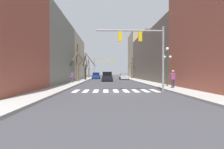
% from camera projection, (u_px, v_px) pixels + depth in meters
% --- Properties ---
extents(ground_plane, '(240.00, 240.00, 0.00)m').
position_uv_depth(ground_plane, '(117.00, 92.00, 14.62)').
color(ground_plane, '#38383D').
extents(sidewalk_left, '(2.24, 90.00, 0.15)m').
position_uv_depth(sidewalk_left, '(48.00, 92.00, 14.41)').
color(sidewalk_left, '#9E9E99').
rests_on(sidewalk_left, ground_plane).
extents(sidewalk_right, '(2.24, 90.00, 0.15)m').
position_uv_depth(sidewalk_right, '(183.00, 91.00, 14.83)').
color(sidewalk_right, '#9E9E99').
rests_on(sidewalk_right, ground_plane).
extents(building_row_left, '(6.00, 40.24, 13.95)m').
position_uv_depth(building_row_left, '(48.00, 47.00, 26.88)').
color(building_row_left, '#934C3D').
rests_on(building_row_left, ground_plane).
extents(building_row_right, '(6.00, 51.73, 13.71)m').
position_uv_depth(building_row_right, '(159.00, 52.00, 35.22)').
color(building_row_right, '#934C3D').
rests_on(building_row_right, ground_plane).
extents(crosswalk_stripes, '(7.65, 2.60, 0.01)m').
position_uv_depth(crosswalk_stripes, '(116.00, 91.00, 15.88)').
color(crosswalk_stripes, white).
rests_on(crosswalk_stripes, ground_plane).
extents(traffic_signal_near, '(6.17, 0.28, 5.86)m').
position_uv_depth(traffic_signal_near, '(144.00, 44.00, 15.82)').
color(traffic_signal_near, gray).
rests_on(traffic_signal_near, ground_plane).
extents(traffic_signal_far, '(6.24, 0.28, 6.28)m').
position_uv_depth(traffic_signal_far, '(102.00, 63.00, 52.39)').
color(traffic_signal_far, gray).
rests_on(traffic_signal_far, ground_plane).
extents(street_lamp_right_corner, '(0.95, 0.36, 4.31)m').
position_uv_depth(street_lamp_right_corner, '(167.00, 59.00, 19.22)').
color(street_lamp_right_corner, '#1E4C2D').
rests_on(street_lamp_right_corner, sidewalk_right).
extents(car_parked_right_near, '(2.11, 4.28, 1.67)m').
position_uv_depth(car_parked_right_near, '(96.00, 76.00, 46.15)').
color(car_parked_right_near, navy).
rests_on(car_parked_right_near, ground_plane).
extents(car_at_intersection, '(2.08, 4.21, 1.55)m').
position_uv_depth(car_at_intersection, '(124.00, 76.00, 41.38)').
color(car_at_intersection, silver).
rests_on(car_at_intersection, ground_plane).
extents(car_driving_toward_lane, '(2.13, 4.76, 1.81)m').
position_uv_depth(car_driving_toward_lane, '(107.00, 77.00, 33.83)').
color(car_driving_toward_lane, black).
rests_on(car_driving_toward_lane, ground_plane).
extents(pedestrian_on_right_sidewalk, '(0.56, 0.51, 1.58)m').
position_uv_depth(pedestrian_on_right_sidewalk, '(72.00, 76.00, 26.01)').
color(pedestrian_on_right_sidewalk, '#4C4C51').
rests_on(pedestrian_on_right_sidewalk, sidewalk_left).
extents(pedestrian_waiting_at_curb, '(0.66, 0.52, 1.75)m').
position_uv_depth(pedestrian_waiting_at_curb, '(173.00, 77.00, 17.31)').
color(pedestrian_waiting_at_curb, '#282D47').
rests_on(pedestrian_waiting_at_curb, sidewalk_right).
extents(street_tree_left_far, '(2.80, 2.52, 5.51)m').
position_uv_depth(street_tree_left_far, '(132.00, 69.00, 46.50)').
color(street_tree_left_far, brown).
rests_on(street_tree_left_far, sidewalk_right).
extents(street_tree_left_mid, '(1.33, 2.19, 5.43)m').
position_uv_depth(street_tree_left_mid, '(88.00, 70.00, 49.57)').
color(street_tree_left_mid, brown).
rests_on(street_tree_left_mid, sidewalk_left).
extents(street_tree_right_near, '(3.93, 4.44, 5.83)m').
position_uv_depth(street_tree_right_near, '(85.00, 66.00, 37.45)').
color(street_tree_right_near, '#473828').
rests_on(street_tree_right_near, sidewalk_left).
extents(street_tree_right_mid, '(2.40, 3.17, 6.51)m').
position_uv_depth(street_tree_right_mid, '(77.00, 66.00, 30.35)').
color(street_tree_right_mid, brown).
rests_on(street_tree_right_mid, sidewalk_left).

